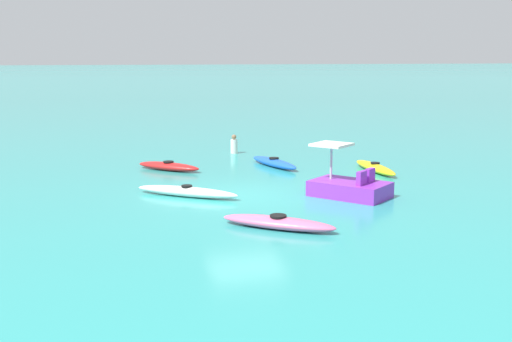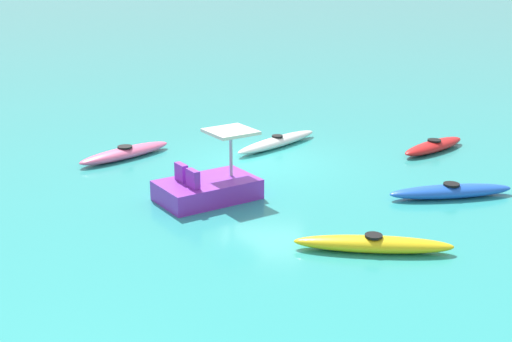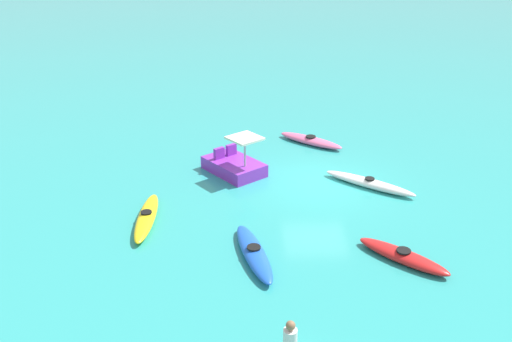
{
  "view_description": "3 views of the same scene",
  "coord_description": "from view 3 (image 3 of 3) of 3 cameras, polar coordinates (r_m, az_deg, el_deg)",
  "views": [
    {
      "loc": [
        19.49,
        -4.93,
        4.48
      ],
      "look_at": [
        -2.69,
        1.07,
        0.29
      ],
      "focal_mm": 44.45,
      "sensor_mm": 36.0,
      "label": 1
    },
    {
      "loc": [
        -1.67,
        18.72,
        5.73
      ],
      "look_at": [
        -0.08,
        2.31,
        0.5
      ],
      "focal_mm": 47.12,
      "sensor_mm": 36.0,
      "label": 2
    },
    {
      "loc": [
        -18.2,
        2.57,
        8.69
      ],
      "look_at": [
        -0.27,
        2.33,
        0.64
      ],
      "focal_mm": 37.55,
      "sensor_mm": 36.0,
      "label": 3
    }
  ],
  "objects": [
    {
      "name": "ground_plane",
      "position": [
        20.33,
        6.57,
        -1.3
      ],
      "size": [
        600.0,
        600.0,
        0.0
      ],
      "primitive_type": "plane",
      "color": "teal"
    },
    {
      "name": "kayak_white",
      "position": [
        20.27,
        11.98,
        -1.27
      ],
      "size": [
        2.6,
        3.21,
        0.37
      ],
      "color": "white",
      "rests_on": "ground_plane"
    },
    {
      "name": "kayak_red",
      "position": [
        16.13,
        15.39,
        -8.73
      ],
      "size": [
        2.4,
        2.52,
        0.37
      ],
      "color": "red",
      "rests_on": "ground_plane"
    },
    {
      "name": "kayak_pink",
      "position": [
        24.04,
        5.84,
        3.26
      ],
      "size": [
        2.5,
        2.92,
        0.37
      ],
      "color": "pink",
      "rests_on": "ground_plane"
    },
    {
      "name": "kayak_yellow",
      "position": [
        17.89,
        -11.57,
        -4.84
      ],
      "size": [
        3.26,
        0.58,
        0.37
      ],
      "color": "yellow",
      "rests_on": "ground_plane"
    },
    {
      "name": "kayak_blue",
      "position": [
        15.71,
        -0.23,
        -8.7
      ],
      "size": [
        3.27,
        1.43,
        0.37
      ],
      "color": "blue",
      "rests_on": "ground_plane"
    },
    {
      "name": "pedal_boat_purple",
      "position": [
        20.98,
        -2.34,
        0.68
      ],
      "size": [
        2.81,
        2.68,
        1.68
      ],
      "color": "purple",
      "rests_on": "ground_plane"
    },
    {
      "name": "person_near_shore",
      "position": [
        12.51,
        3.66,
        -17.45
      ],
      "size": [
        0.43,
        0.43,
        0.88
      ],
      "color": "silver",
      "rests_on": "ground_plane"
    }
  ]
}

